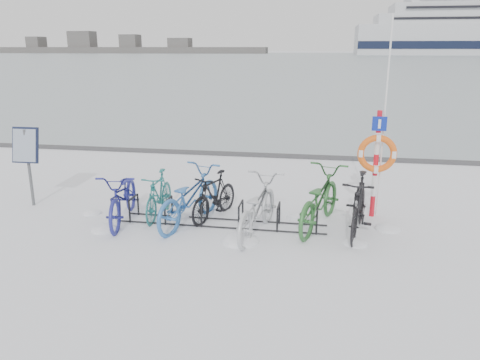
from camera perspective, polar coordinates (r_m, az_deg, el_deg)
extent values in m
plane|color=white|center=(9.10, -2.15, -5.39)|extent=(900.00, 900.00, 0.00)
cube|color=#9AA6AE|center=(163.33, 9.60, 14.49)|extent=(400.00, 298.00, 0.02)
cube|color=#3F3F42|center=(14.67, 2.65, 3.06)|extent=(400.00, 0.25, 0.10)
cylinder|color=black|center=(9.36, -13.32, -3.78)|extent=(0.04, 0.04, 0.44)
cylinder|color=black|center=(9.74, -12.32, -2.94)|extent=(0.04, 0.04, 0.44)
cylinder|color=black|center=(9.48, -12.89, -2.10)|extent=(0.04, 0.44, 0.04)
cylinder|color=black|center=(9.10, -9.13, -4.10)|extent=(0.04, 0.04, 0.44)
cylinder|color=black|center=(9.50, -8.28, -3.22)|extent=(0.04, 0.04, 0.44)
cylinder|color=black|center=(9.23, -8.76, -2.36)|extent=(0.04, 0.44, 0.04)
cylinder|color=black|center=(8.90, -4.73, -4.41)|extent=(0.04, 0.04, 0.44)
cylinder|color=black|center=(9.30, -4.05, -3.49)|extent=(0.04, 0.04, 0.44)
cylinder|color=black|center=(9.03, -4.41, -2.63)|extent=(0.04, 0.44, 0.04)
cylinder|color=black|center=(8.76, -0.15, -4.71)|extent=(0.04, 0.04, 0.44)
cylinder|color=black|center=(9.16, 0.33, -3.76)|extent=(0.04, 0.04, 0.44)
cylinder|color=black|center=(8.89, 0.10, -2.89)|extent=(0.04, 0.44, 0.04)
cylinder|color=black|center=(8.67, 4.56, -4.98)|extent=(0.04, 0.04, 0.44)
cylinder|color=black|center=(9.08, 4.83, -4.01)|extent=(0.04, 0.04, 0.44)
cylinder|color=black|center=(8.80, 4.73, -3.14)|extent=(0.04, 0.44, 0.04)
cylinder|color=black|center=(8.64, 9.34, -5.23)|extent=(0.04, 0.04, 0.44)
cylinder|color=black|center=(9.05, 9.38, -4.24)|extent=(0.04, 0.04, 0.44)
cylinder|color=black|center=(8.77, 9.42, -3.37)|extent=(0.04, 0.44, 0.04)
cylinder|color=black|center=(8.89, -2.45, -5.77)|extent=(4.00, 0.03, 0.03)
cylinder|color=black|center=(9.29, -1.87, -4.79)|extent=(4.00, 0.03, 0.03)
cylinder|color=#595B5E|center=(10.89, -24.31, 1.33)|extent=(0.06, 0.06, 1.65)
cube|color=black|center=(10.76, -24.70, 3.89)|extent=(0.57, 0.22, 0.75)
cube|color=#8C99AD|center=(10.73, -24.81, 3.84)|extent=(0.52, 0.16, 0.67)
cylinder|color=red|center=(9.83, 15.82, -3.05)|extent=(0.10, 0.10, 0.43)
cylinder|color=silver|center=(9.70, 16.01, -0.66)|extent=(0.10, 0.10, 0.43)
cylinder|color=red|center=(9.59, 16.20, 1.79)|extent=(0.10, 0.10, 0.43)
cylinder|color=silver|center=(9.50, 16.40, 4.30)|extent=(0.10, 0.10, 0.43)
cylinder|color=red|center=(9.43, 16.60, 6.84)|extent=(0.10, 0.10, 0.43)
torus|color=orange|center=(9.45, 16.37, 3.09)|extent=(0.75, 0.13, 0.75)
cube|color=#0D2498|center=(9.36, 16.64, 6.59)|extent=(0.27, 0.03, 0.27)
cylinder|color=silver|center=(9.49, 17.17, 6.97)|extent=(0.04, 0.04, 3.89)
cube|color=#505050|center=(294.65, -15.02, 15.04)|extent=(180.00, 12.00, 3.50)
cube|color=#505050|center=(308.26, -20.33, 15.33)|extent=(24.00, 10.00, 8.00)
cube|color=#505050|center=(283.57, -9.33, 16.01)|extent=(20.00, 10.00, 6.00)
imported|color=navy|center=(9.41, -14.03, -1.71)|extent=(1.07, 2.13, 1.07)
imported|color=#206F6E|center=(9.53, -9.88, -1.60)|extent=(0.48, 1.59, 0.95)
imported|color=#336BB3|center=(9.04, -6.24, -1.86)|extent=(1.30, 2.26, 1.12)
imported|color=black|center=(9.32, -3.16, -1.76)|extent=(0.95, 1.65, 0.96)
imported|color=#B3B6BB|center=(8.48, 2.05, -3.12)|extent=(1.05, 2.15, 1.08)
imported|color=#2E6830|center=(8.96, 9.61, -2.08)|extent=(1.35, 2.31, 1.15)
imported|color=black|center=(8.76, 14.30, -2.80)|extent=(0.86, 1.95, 1.13)
ellipsoid|color=white|center=(9.17, -16.17, -5.87)|extent=(0.48, 0.48, 0.17)
ellipsoid|color=white|center=(9.68, 0.67, -4.05)|extent=(0.36, 0.36, 0.13)
ellipsoid|color=white|center=(9.56, -7.31, -4.45)|extent=(0.44, 0.44, 0.15)
ellipsoid|color=white|center=(8.32, 0.03, -7.48)|extent=(0.68, 0.68, 0.24)
ellipsoid|color=white|center=(10.14, -17.54, -3.89)|extent=(0.38, 0.38, 0.13)
ellipsoid|color=white|center=(9.51, 7.01, -4.56)|extent=(0.45, 0.45, 0.16)
ellipsoid|color=white|center=(8.47, 13.89, -7.54)|extent=(0.44, 0.44, 0.16)
ellipsoid|color=white|center=(9.29, 17.58, -5.71)|extent=(0.50, 0.50, 0.17)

